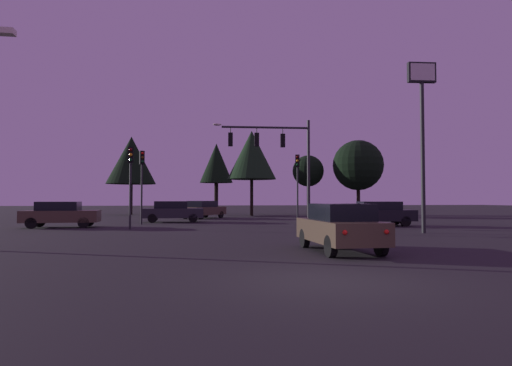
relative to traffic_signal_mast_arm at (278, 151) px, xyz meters
name	(u,v)px	position (x,y,z in m)	size (l,w,h in m)	color
ground_plane	(224,221)	(-3.26, 4.69, -4.91)	(168.00, 168.00, 0.00)	black
traffic_signal_mast_arm	(278,151)	(0.00, 0.00, 0.00)	(6.50, 0.69, 6.99)	#232326
traffic_light_corner_left	(297,175)	(1.88, 2.22, -1.47)	(0.36, 0.38, 4.90)	#232326
traffic_light_corner_right	(131,171)	(-9.13, -3.58, -1.69)	(0.32, 0.36, 4.57)	#232326
traffic_light_median	(142,173)	(-8.98, 1.15, -1.49)	(0.36, 0.38, 4.87)	#232326
car_nearside_lane	(340,227)	(-1.26, -15.16, -4.12)	(1.80, 4.06, 1.52)	#473828
car_crossing_left	(377,213)	(5.68, -2.82, -4.12)	(4.69, 2.14, 1.52)	black
car_crossing_right	(61,214)	(-13.37, -1.29, -4.12)	(4.36, 2.00, 1.52)	#473828
car_far_lane	(173,211)	(-7.06, 3.83, -4.12)	(4.38, 1.88, 1.52)	#232328
car_parked_lot	(203,209)	(-4.61, 9.64, -4.12)	(4.20, 4.69, 1.52)	#473828
store_sign_illuminated	(422,110)	(5.43, -8.60, 1.15)	(1.42, 0.38, 8.45)	#232326
tree_behind_sign	(131,160)	(-11.98, 20.19, 0.97)	(5.28, 5.28, 8.46)	black
tree_left_far	(308,171)	(7.30, 18.39, -0.13)	(3.47, 3.47, 6.54)	black
tree_center_horizon	(358,165)	(12.34, 16.39, 0.43)	(5.45, 5.45, 8.08)	black
tree_right_cluster	(216,163)	(-2.66, 21.82, 0.88)	(3.80, 3.80, 8.10)	black
tree_lot_edge	(252,155)	(0.44, 15.00, 1.22)	(4.92, 4.92, 8.60)	black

